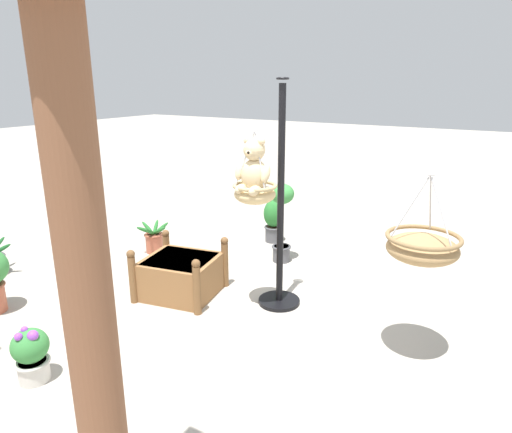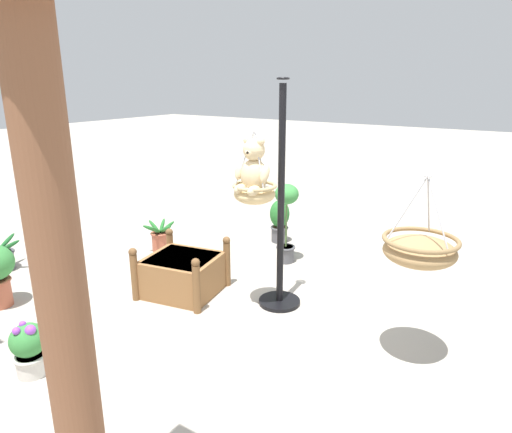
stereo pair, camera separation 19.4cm
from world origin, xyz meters
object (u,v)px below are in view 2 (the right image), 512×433
Objects in this scene: greenhouse_pillar_left at (66,325)px; display_pole_central at (280,241)px; hanging_basket_with_teddy at (255,192)px; potted_plant_tall_leafy at (29,348)px; hanging_basket_left_high at (420,250)px; potted_plant_flowering_red at (0,258)px; teddy_bear at (253,169)px; potted_plant_small_succulent at (286,216)px; wooden_planter_box at (183,273)px; potted_plant_bushy_green at (160,238)px; potted_plant_conical_shrub at (280,220)px.

display_pole_central is at bearing -78.21° from greenhouse_pillar_left.
hanging_basket_with_teddy is 2.32m from potted_plant_tall_leafy.
hanging_basket_left_high is 4.94m from potted_plant_flowering_red.
teddy_bear is 1.13× the size of potted_plant_tall_leafy.
hanging_basket_left_high is at bearing 168.58° from display_pole_central.
potted_plant_tall_leafy is (0.90, 1.86, -1.24)m from teddy_bear.
display_pole_central reaches higher than potted_plant_flowering_red.
hanging_basket_with_teddy is at bearing 106.06° from potted_plant_small_succulent.
potted_plant_small_succulent is at bearing -63.41° from display_pole_central.
hanging_basket_left_high is at bearing 178.59° from hanging_basket_with_teddy.
hanging_basket_left_high is 0.75× the size of wooden_planter_box.
teddy_bear is 0.55× the size of wooden_planter_box.
display_pole_central is 2.28m from potted_plant_bushy_green.
display_pole_central is 3.20× the size of hanging_basket_left_high.
hanging_basket_with_teddy is 0.26× the size of greenhouse_pillar_left.
potted_plant_flowering_red is 3.62m from potted_plant_small_succulent.
display_pole_central is 3.68× the size of potted_plant_conical_shrub.
teddy_bear is at bearing 90.00° from hanging_basket_with_teddy.
wooden_planter_box is 1.64× the size of potted_plant_flowering_red.
hanging_basket_left_high is 3.19m from potted_plant_tall_leafy.
greenhouse_pillar_left is (0.85, 2.51, 0.29)m from hanging_basket_left_high.
hanging_basket_left_high is 2.67m from greenhouse_pillar_left.
potted_plant_small_succulent is at bearing -142.44° from potted_plant_flowering_red.
hanging_basket_with_teddy is 1.60m from hanging_basket_left_high.
hanging_basket_with_teddy is 1.35m from wooden_planter_box.
hanging_basket_left_high is 0.27× the size of greenhouse_pillar_left.
potted_plant_small_succulent reaches higher than potted_plant_conical_shrub.
hanging_basket_with_teddy is at bearing -164.48° from potted_plant_flowering_red.
potted_plant_tall_leafy reaches higher than potted_plant_flowering_red.
hanging_basket_left_high is at bearing -178.35° from wooden_planter_box.
potted_plant_flowering_red is at bearing 37.56° from potted_plant_small_succulent.
hanging_basket_left_high reaches higher than potted_plant_small_succulent.
potted_plant_small_succulent is (-0.51, -1.40, 0.39)m from wooden_planter_box.
display_pole_central is at bearing -161.24° from potted_plant_flowering_red.
hanging_basket_left_high is at bearing 141.05° from potted_plant_conical_shrub.
teddy_bear is 2.39m from potted_plant_conical_shrub.
teddy_bear is at bearing 61.34° from display_pole_central.
wooden_planter_box is (2.47, 0.07, -0.77)m from hanging_basket_left_high.
wooden_planter_box is 2.46m from potted_plant_flowering_red.
hanging_basket_left_high is 2.39m from potted_plant_small_succulent.
display_pole_central is 2.22× the size of potted_plant_small_succulent.
potted_plant_conical_shrub is (0.83, -1.91, -0.91)m from hanging_basket_with_teddy.
greenhouse_pillar_left reaches higher than potted_plant_flowering_red.
potted_plant_small_succulent is at bearing -110.10° from wooden_planter_box.
hanging_basket_left_high is 1.53× the size of potted_plant_tall_leafy.
teddy_bear is 0.90× the size of potted_plant_flowering_red.
potted_plant_small_succulent is at bearing -160.01° from potted_plant_bushy_green.
teddy_bear is 1.61m from potted_plant_small_succulent.
display_pole_central is at bearing -118.66° from teddy_bear.
greenhouse_pillar_left is at bearing 71.40° from hanging_basket_left_high.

